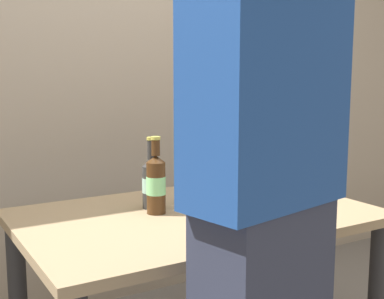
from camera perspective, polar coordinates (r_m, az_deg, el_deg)
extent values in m
cube|color=#9E8460|center=(2.03, 0.51, -7.48)|extent=(1.36, 0.88, 0.04)
cylinder|color=#2D2D30|center=(2.78, 7.52, -10.93)|extent=(0.07, 0.07, 0.69)
cube|color=#383D4C|center=(2.07, 4.50, -6.47)|extent=(0.32, 0.26, 0.01)
cube|color=#232326|center=(2.05, 4.77, -6.38)|extent=(0.27, 0.16, 0.00)
cube|color=#383D4C|center=(2.19, 2.37, -2.96)|extent=(0.31, 0.13, 0.19)
cube|color=black|center=(2.18, 2.42, -2.98)|extent=(0.29, 0.11, 0.17)
cylinder|color=#333333|center=(2.06, -4.56, -4.22)|extent=(0.07, 0.07, 0.17)
cone|color=#333333|center=(2.04, -4.59, -1.52)|extent=(0.07, 0.07, 0.03)
cylinder|color=#333333|center=(2.04, -4.61, -0.05)|extent=(0.03, 0.03, 0.08)
cylinder|color=#BFB74C|center=(2.03, -4.63, 1.23)|extent=(0.03, 0.03, 0.01)
cylinder|color=#A1D2C0|center=(2.06, -4.56, -3.99)|extent=(0.08, 0.08, 0.06)
cylinder|color=#472B14|center=(1.98, -4.05, -4.31)|extent=(0.07, 0.07, 0.20)
cone|color=#472B14|center=(1.96, -4.08, -1.06)|extent=(0.07, 0.07, 0.03)
cylinder|color=#472B14|center=(1.95, -4.10, 0.21)|extent=(0.03, 0.03, 0.06)
cylinder|color=#BFB74C|center=(1.95, -4.11, 1.28)|extent=(0.04, 0.04, 0.01)
cylinder|color=#8DE390|center=(1.98, -4.05, -4.03)|extent=(0.08, 0.08, 0.07)
cube|color=#1E4793|center=(1.34, 8.42, 6.71)|extent=(0.49, 0.30, 0.61)
cube|color=tan|center=(2.80, -9.68, 9.12)|extent=(6.00, 0.10, 2.60)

